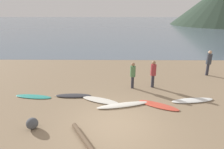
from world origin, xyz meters
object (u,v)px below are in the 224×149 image
Objects in this scene: surfboard_4 at (158,105)px; surfboard_5 at (193,100)px; surfboard_3 at (123,105)px; surfboard_2 at (100,100)px; driftwood_log at (85,140)px; person_0 at (153,72)px; beach_rock_near at (32,123)px; surfboard_0 at (33,97)px; person_2 at (209,61)px; surfboard_1 at (73,96)px; person_1 at (133,73)px.

surfboard_5 is (1.89, 0.57, 0.01)m from surfboard_4.
surfboard_3 is 1.16× the size of surfboard_5.
driftwood_log is at bearing -72.07° from surfboard_2.
person_0 is 3.55× the size of beach_rock_near.
driftwood_log is at bearing -107.55° from surfboard_4.
driftwood_log is (-3.24, -2.85, 0.06)m from surfboard_4.
person_2 is at bearing 27.74° from surfboard_0.
driftwood_log is at bearing -132.73° from surfboard_3.
surfboard_3 is (2.68, -1.09, 0.00)m from surfboard_1.
surfboard_5 is (8.50, -0.38, 0.01)m from surfboard_0.
surfboard_3 reaches higher than surfboard_1.
surfboard_1 is 2.89m from surfboard_3.
person_0 is 0.92× the size of person_2.
driftwood_log is at bearing -155.82° from surfboard_5.
person_2 is (6.27, 4.86, 1.02)m from surfboard_3.
driftwood_log reaches higher than surfboard_4.
surfboard_5 is 7.80m from beach_rock_near.
surfboard_5 is at bearing 24.20° from surfboard_2.
person_1 reaches higher than surfboard_1.
surfboard_2 reaches higher than surfboard_5.
person_2 is at bearing 21.92° from surfboard_1.
surfboard_2 is 8.66m from person_2.
beach_rock_near is (-4.37, -4.34, -0.70)m from person_1.
surfboard_1 is 3.68m from person_1.
surfboard_2 is at bearing -158.77° from surfboard_4.
surfboard_3 reaches higher than surfboard_0.
surfboard_0 is 1.23× the size of person_0.
surfboard_2 is (3.69, -0.45, 0.02)m from surfboard_0.
person_2 reaches higher than person_1.
person_0 is at bearing 16.18° from surfboard_1.
surfboard_4 reaches higher than surfboard_0.
surfboard_1 is 1.63m from surfboard_2.
surfboard_0 is at bearing -47.81° from person_0.
surfboard_0 is at bearing -74.74° from person_1.
person_1 is (5.51, 1.38, 0.91)m from surfboard_0.
person_0 reaches higher than surfboard_0.
surfboard_0 is 5.08m from driftwood_log.
person_1 is 3.40× the size of beach_rock_near.
driftwood_log reaches higher than surfboard_2.
surfboard_5 reaches higher than surfboard_0.
surfboard_1 is 6.35m from surfboard_5.
beach_rock_near is (-5.47, -2.01, 0.20)m from surfboard_4.
driftwood_log is at bearing -162.74° from person_2.
person_1 is (1.82, 1.82, 0.89)m from surfboard_2.
surfboard_0 is at bearing -177.80° from surfboard_1.
person_0 is 7.23m from beach_rock_near.
person_2 reaches higher than surfboard_1.
beach_rock_near is at bearing -112.00° from surfboard_2.
person_1 is at bearing 44.81° from beach_rock_near.
driftwood_log is (-2.14, -5.18, -0.85)m from person_1.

